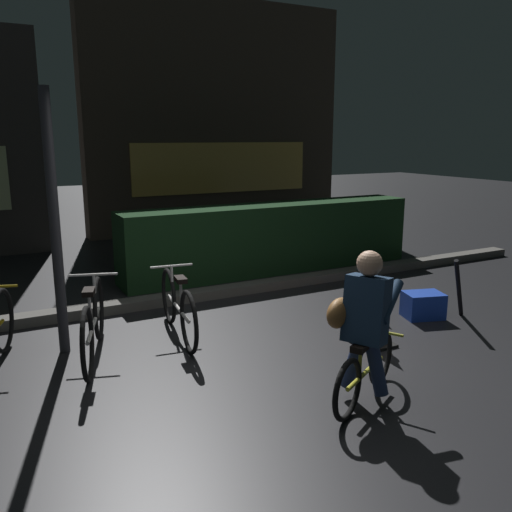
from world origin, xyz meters
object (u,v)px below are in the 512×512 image
Objects in this scene: closed_umbrella at (459,288)px; parked_bike_center_right at (178,307)px; cyclist at (363,327)px; blue_crate at (423,305)px; traffic_cone_near at (375,315)px; traffic_cone_far at (369,286)px; parked_bike_center_left at (93,323)px; street_post at (55,225)px.

parked_bike_center_right is at bearing -45.21° from closed_umbrella.
blue_crate is at bearing 4.18° from cyclist.
parked_bike_center_right is 2.04m from traffic_cone_near.
parked_bike_center_right is 1.85× the size of closed_umbrella.
traffic_cone_near is at bearing -126.31° from traffic_cone_far.
closed_umbrella is at bearing -85.18° from parked_bike_center_left.
cyclist is (1.95, -2.18, -0.64)m from street_post.
parked_bike_center_right is at bearing 164.54° from blue_crate.
traffic_cone_near is at bearing -94.24° from parked_bike_center_left.
traffic_cone_far is 0.78× the size of closed_umbrella.
parked_bike_center_left is at bearing 106.27° from parked_bike_center_right.
cyclist is at bearing -151.67° from parked_bike_center_right.
parked_bike_center_left is at bearing 102.85° from cyclist.
blue_crate is 2.38m from cyclist.
street_post is at bearing 172.87° from traffic_cone_far.
parked_bike_center_right is at bearing -6.88° from street_post.
street_post is 3.83× the size of traffic_cone_near.
street_post is 0.99m from parked_bike_center_left.
blue_crate is at bearing 20.41° from traffic_cone_near.
traffic_cone_near is at bearing -159.59° from blue_crate.
parked_bike_center_left is 2.42× the size of traffic_cone_far.
traffic_cone_near is 1.16m from blue_crate.
parked_bike_center_right reaches higher than blue_crate.
closed_umbrella reaches higher than parked_bike_center_right.
closed_umbrella reaches higher than traffic_cone_far.
parked_bike_center_right is at bearing 82.27° from cyclist.
street_post reaches higher than parked_bike_center_right.
traffic_cone_near is 1.28m from cyclist.
closed_umbrella is at bearing -4.35° from cyclist.
traffic_cone_near reaches higher than blue_crate.
cyclist is (-1.51, -1.75, 0.31)m from traffic_cone_far.
blue_crate is (0.44, -0.47, -0.17)m from traffic_cone_far.
traffic_cone_near is 1.08m from traffic_cone_far.
parked_bike_center_left is at bearing 177.42° from traffic_cone_far.
traffic_cone_far is at bearing -7.13° from street_post.
parked_bike_center_right is at bearing 145.33° from traffic_cone_near.
traffic_cone_far is at bearing -90.36° from parked_bike_center_right.
cyclist reaches higher than parked_bike_center_left.
traffic_cone_near is (2.58, -1.01, -0.03)m from parked_bike_center_left.
parked_bike_center_right is 2.22m from cyclist.
cyclist is (-0.88, -0.88, 0.31)m from traffic_cone_near.
cyclist is at bearing -120.83° from parked_bike_center_left.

